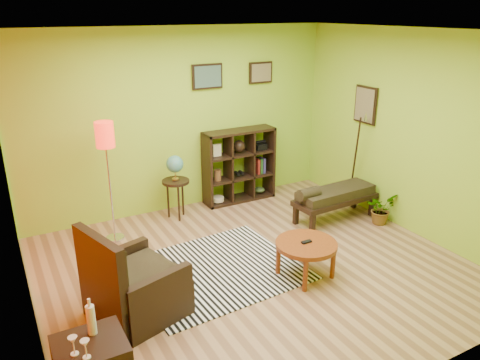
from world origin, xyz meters
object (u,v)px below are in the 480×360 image
floor_lamp (106,146)px  cube_shelf (240,165)px  potted_plant (380,212)px  bench (334,196)px  globe_table (175,171)px  armchair (132,289)px  coffee_table (306,247)px

floor_lamp → cube_shelf: bearing=10.7°
cube_shelf → potted_plant: size_ratio=2.60×
floor_lamp → bench: floor_lamp is taller
bench → globe_table: bearing=149.0°
floor_lamp → bench: size_ratio=1.22×
armchair → globe_table: armchair is taller
floor_lamp → potted_plant: floor_lamp is taller
floor_lamp → globe_table: 1.21m
coffee_table → cube_shelf: bearing=79.2°
floor_lamp → coffee_table: bearing=-49.7°
bench → coffee_table: bearing=-140.3°
armchair → bench: (3.33, 0.84, 0.08)m
potted_plant → coffee_table: bearing=-160.4°
bench → floor_lamp: bearing=162.2°
armchair → cube_shelf: cube_shelf is taller
bench → cube_shelf: bearing=120.8°
coffee_table → globe_table: (-0.72, 2.30, 0.37)m
floor_lamp → potted_plant: 4.04m
coffee_table → floor_lamp: size_ratio=0.44×
armchair → globe_table: (1.30, 2.06, 0.44)m
coffee_table → armchair: (-2.02, 0.24, -0.07)m
floor_lamp → bench: 3.34m
armchair → bench: bearing=14.2°
coffee_table → floor_lamp: floor_lamp is taller
coffee_table → armchair: armchair is taller
floor_lamp → bench: bearing=-17.8°
cube_shelf → potted_plant: cube_shelf is taller
armchair → floor_lamp: 2.11m
floor_lamp → cube_shelf: 2.38m
cube_shelf → potted_plant: (1.39, -1.82, -0.42)m
coffee_table → globe_table: globe_table is taller
armchair → potted_plant: (3.88, 0.42, -0.13)m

